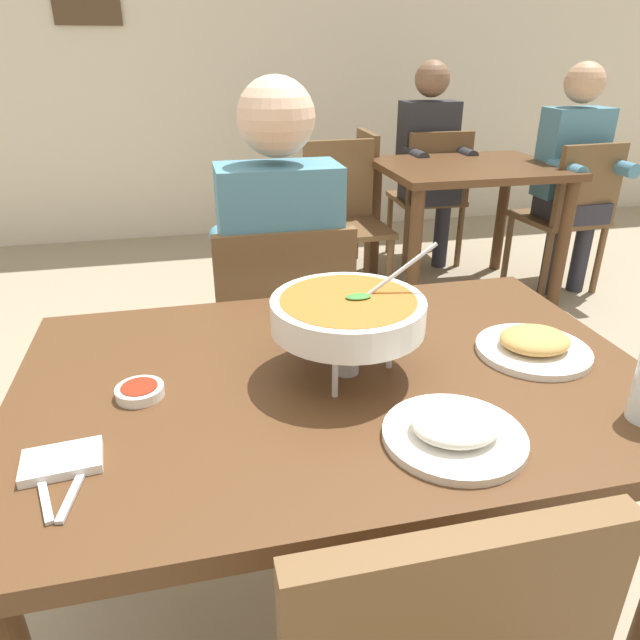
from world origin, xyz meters
TOP-DOWN VIEW (x-y plane):
  - ground_plane at (0.00, 0.00)m, footprint 16.00×16.00m
  - cafe_rear_partition at (0.00, 3.75)m, footprint 10.00×0.10m
  - dining_table_main at (0.00, 0.00)m, footprint 1.26×0.83m
  - chair_diner_main at (-0.00, 0.70)m, footprint 0.44×0.44m
  - diner_main at (0.00, 0.74)m, footprint 0.40×0.45m
  - curry_bowl at (0.02, -0.00)m, footprint 0.33×0.30m
  - rice_plate at (0.14, -0.26)m, footprint 0.24×0.24m
  - appetizer_plate at (0.43, -0.01)m, footprint 0.24×0.24m
  - sauce_dish at (-0.38, -0.00)m, footprint 0.09×0.09m
  - napkin_folded at (-0.49, -0.18)m, footprint 0.13×0.09m
  - fork_utensil at (-0.51, -0.23)m, footprint 0.06×0.17m
  - spoon_utensil at (-0.46, -0.23)m, footprint 0.04×0.17m
  - dining_table_far at (1.31, 2.08)m, footprint 1.00×0.80m
  - chair_bg_left at (1.93, 1.96)m, footprint 0.48×0.48m
  - chair_bg_middle at (1.33, 2.63)m, footprint 0.46×0.46m
  - chair_bg_right at (0.61, 2.22)m, footprint 0.46×0.46m
  - chair_bg_corner at (0.77, 2.64)m, footprint 0.45×0.45m
  - patron_bg_left at (1.95, 2.03)m, footprint 0.40×0.45m
  - patron_bg_middle at (1.30, 2.63)m, footprint 0.40×0.45m

SIDE VIEW (x-z plane):
  - ground_plane at x=0.00m, z-range 0.00..0.00m
  - chair_diner_main at x=0.00m, z-range 0.06..0.96m
  - chair_bg_left at x=1.93m, z-range 0.06..0.96m
  - chair_bg_middle at x=1.33m, z-range 0.06..0.96m
  - chair_bg_right at x=0.61m, z-range 0.06..0.96m
  - chair_bg_corner at x=0.77m, z-range 0.06..0.96m
  - dining_table_far at x=1.31m, z-range 0.25..1.03m
  - dining_table_main at x=0.00m, z-range 0.27..1.05m
  - diner_main at x=0.00m, z-range 0.09..1.40m
  - patron_bg_left at x=1.95m, z-range 0.09..1.40m
  - patron_bg_middle at x=1.30m, z-range 0.09..1.40m
  - fork_utensil at x=-0.51m, z-range 0.78..0.78m
  - spoon_utensil at x=-0.46m, z-range 0.78..0.78m
  - napkin_folded at x=-0.49m, z-range 0.78..0.79m
  - sauce_dish at x=-0.38m, z-range 0.78..0.80m
  - rice_plate at x=0.14m, z-range 0.77..0.83m
  - appetizer_plate at x=0.43m, z-range 0.77..0.83m
  - curry_bowl at x=0.02m, z-range 0.78..1.03m
  - cafe_rear_partition at x=0.00m, z-range 0.00..3.00m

